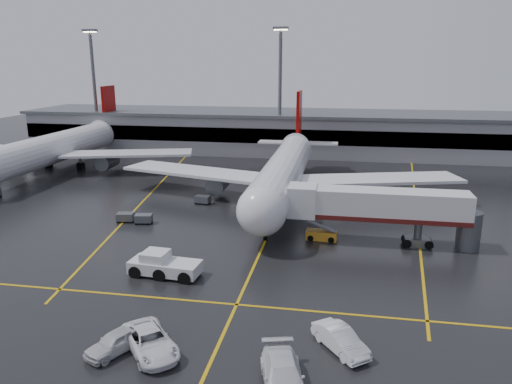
# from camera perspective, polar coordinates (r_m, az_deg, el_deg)

# --- Properties ---
(ground) EXTENTS (220.00, 220.00, 0.00)m
(ground) POSITION_cam_1_polar(r_m,az_deg,el_deg) (60.02, 2.22, -3.29)
(ground) COLOR black
(ground) RESTS_ON ground
(apron_line_centre) EXTENTS (0.25, 90.00, 0.02)m
(apron_line_centre) POSITION_cam_1_polar(r_m,az_deg,el_deg) (60.01, 2.22, -3.28)
(apron_line_centre) COLOR gold
(apron_line_centre) RESTS_ON ground
(apron_line_stop) EXTENTS (60.00, 0.25, 0.02)m
(apron_line_stop) POSITION_cam_1_polar(r_m,az_deg,el_deg) (40.01, -2.29, -13.04)
(apron_line_stop) COLOR gold
(apron_line_stop) RESTS_ON ground
(apron_line_left) EXTENTS (9.99, 69.35, 0.02)m
(apron_line_left) POSITION_cam_1_polar(r_m,az_deg,el_deg) (74.44, -12.10, 0.01)
(apron_line_left) COLOR gold
(apron_line_left) RESTS_ON ground
(apron_line_right) EXTENTS (7.57, 69.64, 0.02)m
(apron_line_right) POSITION_cam_1_polar(r_m,az_deg,el_deg) (69.83, 18.20, -1.41)
(apron_line_right) COLOR gold
(apron_line_right) RESTS_ON ground
(terminal) EXTENTS (122.00, 19.00, 8.60)m
(terminal) POSITION_cam_1_polar(r_m,az_deg,el_deg) (105.69, 5.89, 7.01)
(terminal) COLOR gray
(terminal) RESTS_ON ground
(light_mast_left) EXTENTS (3.00, 1.20, 25.45)m
(light_mast_left) POSITION_cam_1_polar(r_m,az_deg,el_deg) (111.80, -18.43, 12.00)
(light_mast_left) COLOR #595B60
(light_mast_left) RESTS_ON ground
(light_mast_mid) EXTENTS (3.00, 1.20, 25.45)m
(light_mast_mid) POSITION_cam_1_polar(r_m,az_deg,el_deg) (99.39, 2.83, 12.45)
(light_mast_mid) COLOR #595B60
(light_mast_mid) RESTS_ON ground
(main_airliner) EXTENTS (48.80, 45.60, 14.10)m
(main_airliner) POSITION_cam_1_polar(r_m,az_deg,el_deg) (68.20, 3.39, 2.59)
(main_airliner) COLOR silver
(main_airliner) RESTS_ON ground
(second_airliner) EXTENTS (48.80, 45.60, 14.10)m
(second_airliner) POSITION_cam_1_polar(r_m,az_deg,el_deg) (93.80, -22.13, 4.92)
(second_airliner) COLOR silver
(second_airliner) RESTS_ON ground
(jet_bridge) EXTENTS (19.90, 3.40, 6.05)m
(jet_bridge) POSITION_cam_1_polar(r_m,az_deg,el_deg) (52.78, 14.21, -1.86)
(jet_bridge) COLOR silver
(jet_bridge) RESTS_ON ground
(pushback_tractor) EXTENTS (6.64, 3.26, 2.30)m
(pushback_tractor) POSITION_cam_1_polar(r_m,az_deg,el_deg) (45.46, -10.81, -8.47)
(pushback_tractor) COLOR silver
(pushback_tractor) RESTS_ON ground
(belt_loader) EXTENTS (3.43, 1.77, 2.11)m
(belt_loader) POSITION_cam_1_polar(r_m,az_deg,el_deg) (53.84, 7.69, -5.01)
(belt_loader) COLOR orange
(belt_loader) RESTS_ON ground
(service_van_a) EXTENTS (5.73, 6.05, 1.59)m
(service_van_a) POSITION_cam_1_polar(r_m,az_deg,el_deg) (34.62, -12.30, -16.73)
(service_van_a) COLOR white
(service_van_a) RESTS_ON ground
(service_van_b) EXTENTS (3.81, 6.30, 1.71)m
(service_van_b) POSITION_cam_1_polar(r_m,az_deg,el_deg) (30.77, 3.18, -20.70)
(service_van_b) COLOR silver
(service_van_b) RESTS_ON ground
(service_van_c) EXTENTS (4.17, 4.72, 1.55)m
(service_van_c) POSITION_cam_1_polar(r_m,az_deg,el_deg) (34.60, 9.85, -16.65)
(service_van_c) COLOR white
(service_van_c) RESTS_ON ground
(service_van_d) EXTENTS (3.55, 4.61, 1.46)m
(service_van_d) POSITION_cam_1_polar(r_m,az_deg,el_deg) (35.24, -16.13, -16.50)
(service_van_d) COLOR silver
(service_van_d) RESTS_ON ground
(baggage_cart_a) EXTENTS (2.19, 1.62, 1.12)m
(baggage_cart_a) POSITION_cam_1_polar(r_m,az_deg,el_deg) (60.10, -13.03, -3.03)
(baggage_cart_a) COLOR #595B60
(baggage_cart_a) RESTS_ON ground
(baggage_cart_b) EXTENTS (2.20, 1.63, 1.12)m
(baggage_cart_b) POSITION_cam_1_polar(r_m,az_deg,el_deg) (61.22, -15.04, -2.83)
(baggage_cart_b) COLOR #595B60
(baggage_cart_b) RESTS_ON ground
(baggage_cart_c) EXTENTS (2.12, 1.50, 1.12)m
(baggage_cart_c) POSITION_cam_1_polar(r_m,az_deg,el_deg) (67.04, -6.27, -0.85)
(baggage_cart_c) COLOR #595B60
(baggage_cart_c) RESTS_ON ground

